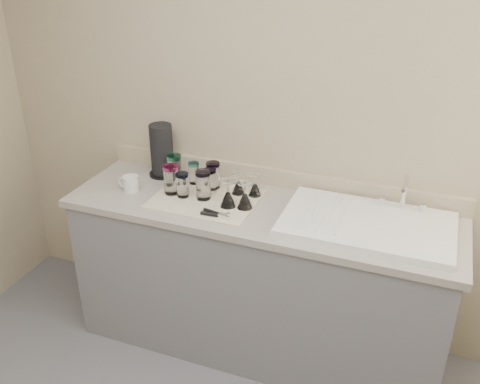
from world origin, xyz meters
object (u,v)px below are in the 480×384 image
at_px(sink_unit, 368,224).
at_px(goblet_front_left, 228,197).
at_px(tumbler_lavender, 203,185).
at_px(tumbler_cyan, 194,173).
at_px(tumbler_extra, 210,180).
at_px(paper_towel_roll, 162,151).
at_px(goblet_back_left, 238,186).
at_px(tumbler_blue, 182,185).
at_px(white_mug, 130,184).
at_px(can_opener, 216,214).
at_px(goblet_back_right, 255,188).
at_px(goblet_front_right, 245,199).
at_px(tumbler_purple, 213,175).
at_px(tumbler_teal, 174,169).
at_px(tumbler_magenta, 171,179).

height_order(sink_unit, goblet_front_left, sink_unit).
xyz_separation_m(sink_unit, tumbler_lavender, (-0.86, -0.02, 0.07)).
xyz_separation_m(tumbler_cyan, goblet_front_left, (0.28, -0.19, -0.01)).
xyz_separation_m(tumbler_extra, paper_towel_roll, (-0.36, 0.12, 0.07)).
height_order(sink_unit, goblet_back_left, sink_unit).
xyz_separation_m(tumbler_cyan, tumbler_blue, (0.02, -0.17, 0.01)).
bearing_deg(white_mug, tumbler_cyan, 34.44).
distance_m(tumbler_extra, can_opener, 0.28).
bearing_deg(white_mug, goblet_back_right, 15.22).
distance_m(tumbler_blue, paper_towel_roll, 0.34).
relative_size(sink_unit, goblet_front_right, 5.62).
distance_m(goblet_back_right, white_mug, 0.69).
bearing_deg(tumbler_purple, goblet_front_right, -32.12).
relative_size(goblet_back_left, white_mug, 1.04).
bearing_deg(tumbler_blue, tumbler_lavender, 8.46).
relative_size(tumbler_teal, paper_towel_roll, 0.53).
xyz_separation_m(white_mug, paper_towel_roll, (0.07, 0.25, 0.11)).
distance_m(tumbler_cyan, goblet_back_left, 0.28).
height_order(tumbler_cyan, tumbler_purple, tumbler_purple).
relative_size(tumbler_cyan, white_mug, 1.03).
height_order(tumbler_purple, goblet_front_right, tumbler_purple).
bearing_deg(goblet_front_left, goblet_back_left, 91.18).
xyz_separation_m(tumbler_cyan, can_opener, (0.27, -0.31, -0.05)).
distance_m(tumbler_purple, can_opener, 0.33).
distance_m(tumbler_magenta, tumbler_lavender, 0.19).
relative_size(tumbler_teal, tumbler_purple, 1.08).
bearing_deg(goblet_back_right, tumbler_magenta, -162.11).
bearing_deg(goblet_front_left, goblet_front_right, 10.00).
height_order(goblet_front_left, white_mug, goblet_front_left).
relative_size(tumbler_purple, tumbler_lavender, 0.95).
xyz_separation_m(goblet_back_left, goblet_front_right, (0.09, -0.14, 0.01)).
bearing_deg(tumbler_teal, goblet_back_left, -0.60).
bearing_deg(goblet_front_right, tumbler_teal, 163.21).
height_order(goblet_back_right, can_opener, goblet_back_right).
xyz_separation_m(sink_unit, goblet_front_left, (-0.71, -0.05, 0.04)).
xyz_separation_m(tumbler_magenta, goblet_back_left, (0.34, 0.13, -0.04)).
xyz_separation_m(tumbler_blue, white_mug, (-0.31, -0.03, -0.03)).
distance_m(tumbler_magenta, white_mug, 0.24).
bearing_deg(goblet_back_right, tumbler_cyan, 177.03).
distance_m(tumbler_cyan, goblet_front_left, 0.34).
xyz_separation_m(goblet_front_right, can_opener, (-0.10, -0.14, -0.04)).
bearing_deg(paper_towel_roll, tumbler_blue, -42.95).
bearing_deg(tumbler_blue, can_opener, -28.02).
bearing_deg(tumbler_extra, tumbler_lavender, -91.54).
xyz_separation_m(tumbler_purple, white_mug, (-0.42, -0.18, -0.04)).
xyz_separation_m(tumbler_lavender, goblet_front_left, (0.15, -0.03, -0.03)).
xyz_separation_m(tumbler_cyan, tumbler_extra, (0.13, -0.07, 0.01)).
height_order(goblet_back_right, goblet_front_left, goblet_front_left).
xyz_separation_m(tumbler_cyan, goblet_front_right, (0.37, -0.17, -0.01)).
relative_size(sink_unit, goblet_back_right, 6.51).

